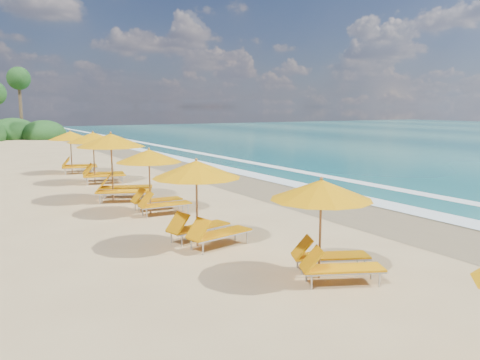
{
  "coord_description": "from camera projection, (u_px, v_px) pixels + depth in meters",
  "views": [
    {
      "loc": [
        -8.12,
        -13.48,
        3.6
      ],
      "look_at": [
        0.0,
        0.0,
        1.2
      ],
      "focal_mm": 35.94,
      "sensor_mm": 36.0,
      "label": 1
    }
  ],
  "objects": [
    {
      "name": "station_6",
      "position": [
        98.0,
        154.0,
        22.86
      ],
      "size": [
        3.01,
        2.89,
        2.48
      ],
      "rotation": [
        0.0,
        0.0,
        -0.21
      ],
      "color": "olive",
      "rests_on": "ground"
    },
    {
      "name": "ground",
      "position": [
        240.0,
        215.0,
        16.1
      ],
      "size": [
        160.0,
        160.0,
        0.0
      ],
      "primitive_type": "plane",
      "color": "tan",
      "rests_on": "ground"
    },
    {
      "name": "surf_foam",
      "position": [
        381.0,
        196.0,
        19.51
      ],
      "size": [
        4.0,
        160.0,
        0.01
      ],
      "color": "white",
      "rests_on": "ground"
    },
    {
      "name": "station_7",
      "position": [
        75.0,
        149.0,
        26.27
      ],
      "size": [
        2.85,
        2.73,
        2.35
      ],
      "rotation": [
        0.0,
        0.0,
        -0.2
      ],
      "color": "olive",
      "rests_on": "ground"
    },
    {
      "name": "station_2",
      "position": [
        328.0,
        222.0,
        10.05
      ],
      "size": [
        2.86,
        2.85,
        2.18
      ],
      "rotation": [
        0.0,
        0.0,
        -0.44
      ],
      "color": "olive",
      "rests_on": "ground"
    },
    {
      "name": "wet_sand",
      "position": [
        331.0,
        203.0,
        18.14
      ],
      "size": [
        4.0,
        160.0,
        0.01
      ],
      "primitive_type": "cube",
      "color": "olive",
      "rests_on": "ground"
    },
    {
      "name": "station_5",
      "position": [
        117.0,
        162.0,
        18.57
      ],
      "size": [
        3.47,
        3.43,
        2.67
      ],
      "rotation": [
        0.0,
        0.0,
        -0.39
      ],
      "color": "olive",
      "rests_on": "ground"
    },
    {
      "name": "station_3",
      "position": [
        202.0,
        196.0,
        12.46
      ],
      "size": [
        2.8,
        2.68,
        2.32
      ],
      "rotation": [
        0.0,
        0.0,
        0.19
      ],
      "color": "olive",
      "rests_on": "ground"
    },
    {
      "name": "station_4",
      "position": [
        155.0,
        176.0,
        16.3
      ],
      "size": [
        2.5,
        2.33,
        2.25
      ],
      "rotation": [
        0.0,
        0.0,
        -0.05
      ],
      "color": "olive",
      "rests_on": "ground"
    }
  ]
}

